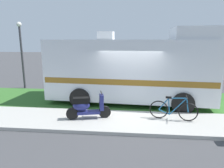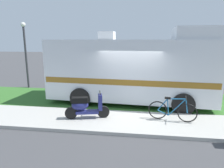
% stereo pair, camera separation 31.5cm
% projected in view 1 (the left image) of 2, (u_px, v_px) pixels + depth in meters
% --- Properties ---
extents(ground_plane, '(80.00, 80.00, 0.00)m').
position_uv_depth(ground_plane, '(129.00, 112.00, 8.36)').
color(ground_plane, '#424244').
extents(sidewalk, '(24.00, 2.00, 0.12)m').
position_uv_depth(sidewalk, '(128.00, 122.00, 7.18)').
color(sidewalk, '#ADAAA3').
rests_on(sidewalk, ground).
extents(grass_strip, '(24.00, 3.40, 0.08)m').
position_uv_depth(grass_strip, '(129.00, 100.00, 9.81)').
color(grass_strip, '#336628').
rests_on(grass_strip, ground).
extents(motorhome_rv, '(7.45, 3.06, 3.43)m').
position_uv_depth(motorhome_rv, '(132.00, 68.00, 9.30)').
color(motorhome_rv, silver).
rests_on(motorhome_rv, ground).
extents(scooter, '(1.59, 0.64, 0.97)m').
position_uv_depth(scooter, '(87.00, 107.00, 7.23)').
color(scooter, black).
rests_on(scooter, ground).
extents(bicycle, '(1.65, 0.52, 0.89)m').
position_uv_depth(bicycle, '(173.00, 110.00, 7.15)').
color(bicycle, black).
rests_on(bicycle, ground).
extents(pickup_truck_near, '(5.42, 2.40, 1.85)m').
position_uv_depth(pickup_truck_near, '(149.00, 69.00, 13.83)').
color(pickup_truck_near, '#1E2328').
rests_on(pickup_truck_near, ground).
extents(pickup_truck_far, '(5.67, 2.30, 1.85)m').
position_uv_depth(pickup_truck_far, '(113.00, 63.00, 17.34)').
color(pickup_truck_far, maroon).
rests_on(pickup_truck_far, ground).
extents(street_lamp_post, '(0.28, 0.28, 3.94)m').
position_uv_depth(street_lamp_post, '(21.00, 49.00, 11.96)').
color(street_lamp_post, '#333338').
rests_on(street_lamp_post, ground).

